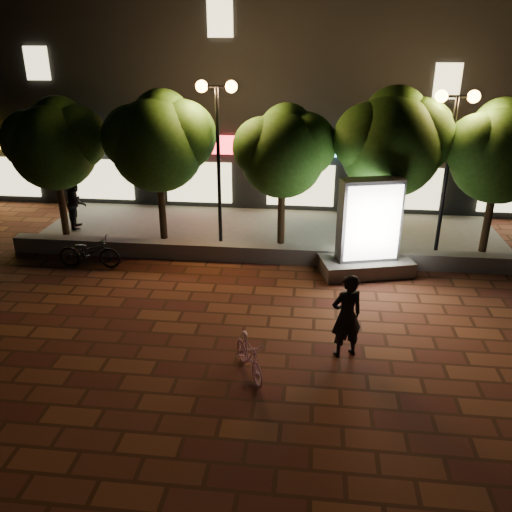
# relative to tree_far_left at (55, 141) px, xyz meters

# --- Properties ---
(ground) EXTENTS (80.00, 80.00, 0.00)m
(ground) POSITION_rel_tree_far_left_xyz_m (6.95, -5.46, -3.29)
(ground) COLOR brown
(ground) RESTS_ON ground
(retaining_wall) EXTENTS (16.00, 0.45, 0.50)m
(retaining_wall) POSITION_rel_tree_far_left_xyz_m (6.95, -1.46, -3.04)
(retaining_wall) COLOR slate
(retaining_wall) RESTS_ON ground
(sidewalk) EXTENTS (16.00, 5.00, 0.08)m
(sidewalk) POSITION_rel_tree_far_left_xyz_m (6.95, 1.04, -3.25)
(sidewalk) COLOR slate
(sidewalk) RESTS_ON ground
(building_block) EXTENTS (28.00, 8.12, 11.30)m
(building_block) POSITION_rel_tree_far_left_xyz_m (6.94, 7.53, 1.70)
(building_block) COLOR black
(building_block) RESTS_ON ground
(tree_far_left) EXTENTS (3.36, 2.80, 4.63)m
(tree_far_left) POSITION_rel_tree_far_left_xyz_m (0.00, 0.00, 0.00)
(tree_far_left) COLOR black
(tree_far_left) RESTS_ON sidewalk
(tree_left) EXTENTS (3.60, 3.00, 4.89)m
(tree_left) POSITION_rel_tree_far_left_xyz_m (3.50, 0.00, 0.15)
(tree_left) COLOR black
(tree_left) RESTS_ON sidewalk
(tree_mid) EXTENTS (3.24, 2.70, 4.50)m
(tree_mid) POSITION_rel_tree_far_left_xyz_m (7.50, -0.00, -0.08)
(tree_mid) COLOR black
(tree_mid) RESTS_ON sidewalk
(tree_right) EXTENTS (3.72, 3.10, 5.07)m
(tree_right) POSITION_rel_tree_far_left_xyz_m (10.80, 0.00, 0.27)
(tree_right) COLOR black
(tree_right) RESTS_ON sidewalk
(tree_far_right) EXTENTS (3.48, 2.90, 4.76)m
(tree_far_right) POSITION_rel_tree_far_left_xyz_m (14.00, 0.00, 0.08)
(tree_far_right) COLOR black
(tree_far_right) RESTS_ON sidewalk
(street_lamp_left) EXTENTS (1.26, 0.36, 5.18)m
(street_lamp_left) POSITION_rel_tree_far_left_xyz_m (5.45, -0.26, 0.74)
(street_lamp_left) COLOR black
(street_lamp_left) RESTS_ON sidewalk
(street_lamp_right) EXTENTS (1.26, 0.36, 4.98)m
(street_lamp_right) POSITION_rel_tree_far_left_xyz_m (12.45, -0.26, 0.60)
(street_lamp_right) COLOR black
(street_lamp_right) RESTS_ON sidewalk
(ad_kiosk) EXTENTS (2.87, 1.94, 2.84)m
(ad_kiosk) POSITION_rel_tree_far_left_xyz_m (10.08, -1.96, -2.15)
(ad_kiosk) COLOR slate
(ad_kiosk) RESTS_ON ground
(scooter_pink) EXTENTS (1.05, 1.48, 0.87)m
(scooter_pink) POSITION_rel_tree_far_left_xyz_m (7.30, -7.39, -2.86)
(scooter_pink) COLOR #E99FC0
(scooter_pink) RESTS_ON ground
(rider) EXTENTS (0.84, 0.71, 1.95)m
(rider) POSITION_rel_tree_far_left_xyz_m (9.29, -6.45, -2.32)
(rider) COLOR black
(rider) RESTS_ON ground
(scooter_parked) EXTENTS (1.91, 0.72, 0.99)m
(scooter_parked) POSITION_rel_tree_far_left_xyz_m (1.85, -2.52, -2.80)
(scooter_parked) COLOR black
(scooter_parked) RESTS_ON ground
(pedestrian) EXTENTS (0.92, 1.06, 1.86)m
(pedestrian) POSITION_rel_tree_far_left_xyz_m (0.10, 0.67, -2.28)
(pedestrian) COLOR black
(pedestrian) RESTS_ON sidewalk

